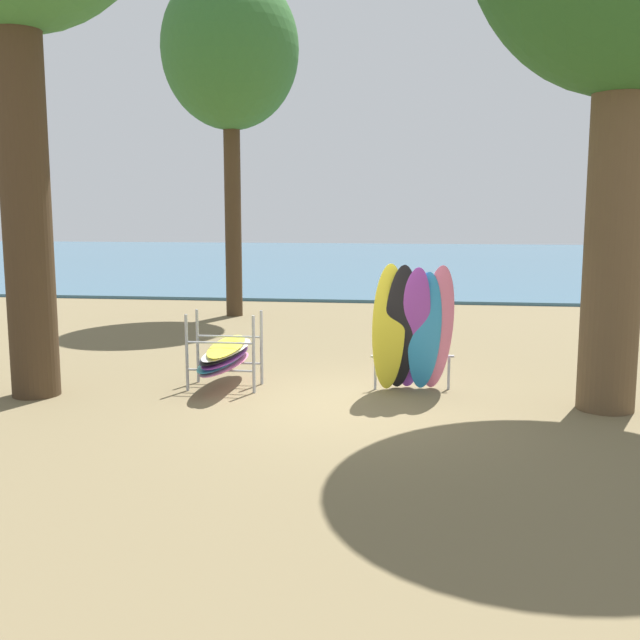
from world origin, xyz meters
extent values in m
plane|color=brown|center=(0.00, 0.00, 0.00)|extent=(80.00, 80.00, 0.00)
cube|color=#38607A|center=(0.00, 30.13, 0.05)|extent=(80.00, 36.00, 0.10)
cylinder|color=#42301E|center=(-5.03, 0.00, 3.36)|extent=(0.74, 0.74, 6.71)
cylinder|color=brown|center=(3.70, 0.31, 2.82)|extent=(0.83, 0.83, 5.64)
cylinder|color=#42301E|center=(-4.05, 9.00, 2.94)|extent=(0.44, 0.44, 5.88)
ellipsoid|color=#33662D|center=(-4.05, 9.00, 7.01)|extent=(3.58, 3.58, 4.12)
ellipsoid|color=yellow|center=(0.49, 0.77, 1.06)|extent=(0.60, 0.76, 2.11)
ellipsoid|color=black|center=(0.68, 0.81, 1.05)|extent=(0.64, 0.98, 2.10)
ellipsoid|color=purple|center=(0.87, 0.85, 1.04)|extent=(0.68, 1.02, 2.07)
ellipsoid|color=#2D8ED1|center=(1.05, 0.89, 0.99)|extent=(0.62, 0.79, 1.98)
ellipsoid|color=pink|center=(1.24, 0.93, 1.04)|extent=(0.65, 0.85, 2.08)
cylinder|color=#9EA0A5|center=(0.27, 1.07, 0.28)|extent=(0.04, 0.04, 0.55)
cylinder|color=#9EA0A5|center=(1.46, 1.23, 0.28)|extent=(0.04, 0.04, 0.55)
cylinder|color=#9EA0A5|center=(0.87, 1.15, 0.55)|extent=(1.35, 0.22, 0.04)
cylinder|color=#9EA0A5|center=(-2.74, 0.59, 0.62)|extent=(0.05, 0.05, 1.25)
cylinder|color=#9EA0A5|center=(-1.64, 0.59, 0.62)|extent=(0.05, 0.05, 1.25)
cylinder|color=#9EA0A5|center=(-2.74, 1.19, 0.62)|extent=(0.05, 0.05, 1.25)
cylinder|color=#9EA0A5|center=(-1.64, 1.19, 0.62)|extent=(0.05, 0.05, 1.25)
cylinder|color=#9EA0A5|center=(-2.19, 0.59, 0.35)|extent=(1.10, 0.04, 0.04)
cylinder|color=#9EA0A5|center=(-2.19, 0.59, 0.80)|extent=(1.10, 0.04, 0.04)
cylinder|color=#9EA0A5|center=(-2.19, 1.19, 0.35)|extent=(1.10, 0.04, 0.04)
cylinder|color=#9EA0A5|center=(-2.19, 1.19, 0.80)|extent=(1.10, 0.04, 0.04)
ellipsoid|color=pink|center=(-2.18, 0.89, 0.40)|extent=(0.63, 2.13, 0.06)
ellipsoid|color=#38B2AD|center=(-2.25, 0.89, 0.46)|extent=(0.56, 2.11, 0.06)
ellipsoid|color=purple|center=(-2.18, 0.89, 0.52)|extent=(0.56, 2.11, 0.06)
ellipsoid|color=black|center=(-2.20, 0.89, 0.58)|extent=(0.60, 2.12, 0.06)
ellipsoid|color=white|center=(-2.15, 0.89, 0.64)|extent=(0.62, 2.13, 0.06)
ellipsoid|color=yellow|center=(-2.16, 0.89, 0.70)|extent=(0.63, 2.13, 0.06)
camera|label=1|loc=(0.96, -10.95, 2.96)|focal=42.34mm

